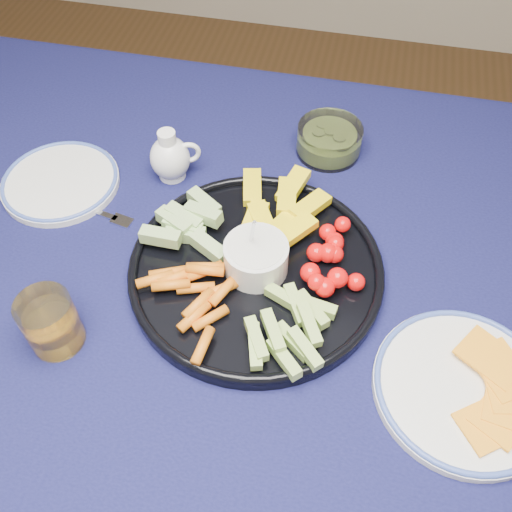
% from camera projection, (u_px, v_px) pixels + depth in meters
% --- Properties ---
extents(dining_table, '(1.67, 1.07, 0.75)m').
position_uv_depth(dining_table, '(198.00, 299.00, 0.95)').
color(dining_table, '#462F17').
rests_on(dining_table, ground).
extents(crudite_platter, '(0.38, 0.38, 0.12)m').
position_uv_depth(crudite_platter, '(254.00, 266.00, 0.85)').
color(crudite_platter, black).
rests_on(crudite_platter, dining_table).
extents(creamer_pitcher, '(0.09, 0.07, 0.10)m').
position_uv_depth(creamer_pitcher, '(171.00, 157.00, 0.97)').
color(creamer_pitcher, white).
rests_on(creamer_pitcher, dining_table).
extents(pickle_bowl, '(0.12, 0.12, 0.05)m').
position_uv_depth(pickle_bowl, '(329.00, 141.00, 1.03)').
color(pickle_bowl, white).
rests_on(pickle_bowl, dining_table).
extents(cheese_plate, '(0.24, 0.24, 0.03)m').
position_uv_depth(cheese_plate, '(465.00, 387.00, 0.74)').
color(cheese_plate, silver).
rests_on(cheese_plate, dining_table).
extents(juice_tumbler, '(0.07, 0.07, 0.09)m').
position_uv_depth(juice_tumbler, '(52.00, 325.00, 0.77)').
color(juice_tumbler, white).
rests_on(juice_tumbler, dining_table).
extents(fork_left, '(0.17, 0.05, 0.00)m').
position_uv_depth(fork_left, '(96.00, 212.00, 0.95)').
color(fork_left, silver).
rests_on(fork_left, dining_table).
extents(fork_right, '(0.13, 0.08, 0.00)m').
position_uv_depth(fork_right, '(454.00, 438.00, 0.71)').
color(fork_right, silver).
rests_on(fork_right, dining_table).
extents(side_plate_extra, '(0.20, 0.20, 0.02)m').
position_uv_depth(side_plate_extra, '(60.00, 181.00, 0.98)').
color(side_plate_extra, silver).
rests_on(side_plate_extra, dining_table).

